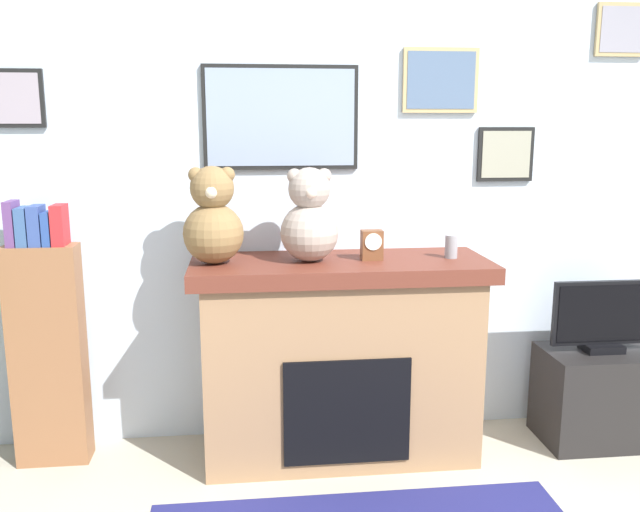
# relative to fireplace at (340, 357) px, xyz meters

# --- Properties ---
(back_wall) EXTENTS (5.20, 0.15, 2.60)m
(back_wall) POSITION_rel_fireplace_xyz_m (0.15, 0.33, 0.78)
(back_wall) COLOR silver
(back_wall) RESTS_ON ground_plane
(fireplace) EXTENTS (1.48, 0.60, 1.03)m
(fireplace) POSITION_rel_fireplace_xyz_m (0.00, 0.00, 0.00)
(fireplace) COLOR #966F4D
(fireplace) RESTS_ON ground_plane
(bookshelf) EXTENTS (0.35, 0.16, 1.34)m
(bookshelf) POSITION_rel_fireplace_xyz_m (-1.46, 0.07, 0.10)
(bookshelf) COLOR brown
(bookshelf) RESTS_ON ground_plane
(tv_stand) EXTENTS (0.60, 0.40, 0.51)m
(tv_stand) POSITION_rel_fireplace_xyz_m (1.41, -0.03, -0.27)
(tv_stand) COLOR black
(tv_stand) RESTS_ON ground_plane
(television) EXTENTS (0.57, 0.14, 0.38)m
(television) POSITION_rel_fireplace_xyz_m (1.41, -0.03, 0.17)
(television) COLOR black
(television) RESTS_ON tv_stand
(candle_jar) EXTENTS (0.06, 0.06, 0.12)m
(candle_jar) POSITION_rel_fireplace_xyz_m (0.56, -0.02, 0.57)
(candle_jar) COLOR gray
(candle_jar) RESTS_ON fireplace
(mantel_clock) EXTENTS (0.11, 0.08, 0.15)m
(mantel_clock) POSITION_rel_fireplace_xyz_m (0.16, -0.02, 0.59)
(mantel_clock) COLOR brown
(mantel_clock) RESTS_ON fireplace
(teddy_bear_tan) EXTENTS (0.29, 0.29, 0.47)m
(teddy_bear_tan) POSITION_rel_fireplace_xyz_m (-0.62, -0.02, 0.72)
(teddy_bear_tan) COLOR olive
(teddy_bear_tan) RESTS_ON fireplace
(teddy_bear_brown) EXTENTS (0.29, 0.29, 0.46)m
(teddy_bear_brown) POSITION_rel_fireplace_xyz_m (-0.16, -0.02, 0.72)
(teddy_bear_brown) COLOR #A19187
(teddy_bear_brown) RESTS_ON fireplace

